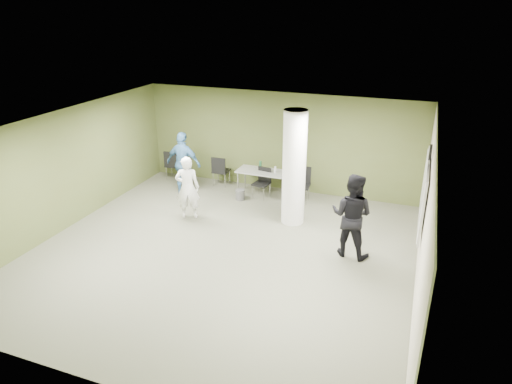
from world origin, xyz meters
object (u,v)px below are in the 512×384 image
at_px(folding_table, 264,173).
at_px(woman_white, 188,188).
at_px(chair_back_left, 173,163).
at_px(man_blue, 184,164).
at_px(man_black, 352,216).

distance_m(folding_table, woman_white, 2.41).
height_order(chair_back_left, woman_white, woman_white).
xyz_separation_m(woman_white, man_blue, (-0.85, 1.37, 0.09)).
height_order(folding_table, man_blue, man_blue).
height_order(man_black, man_blue, man_black).
xyz_separation_m(folding_table, woman_white, (-1.29, -2.03, 0.14)).
relative_size(folding_table, woman_white, 0.94).
relative_size(folding_table, man_black, 0.83).
distance_m(woman_white, man_black, 4.12).
distance_m(chair_back_left, man_blue, 1.25).
bearing_deg(woman_white, man_black, 152.03).
height_order(chair_back_left, man_black, man_black).
bearing_deg(man_blue, man_black, 163.00).
xyz_separation_m(chair_back_left, woman_white, (1.70, -2.21, 0.27)).
bearing_deg(man_black, folding_table, -32.03).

